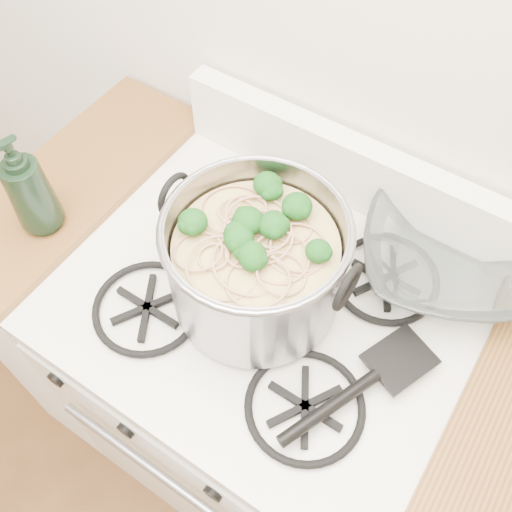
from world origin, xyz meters
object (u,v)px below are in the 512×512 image
(stock_pot, at_px, (256,264))
(glass_bowl, at_px, (441,263))
(gas_range, at_px, (264,388))
(bottle, at_px, (27,185))
(spatula, at_px, (401,357))

(stock_pot, relative_size, glass_bowl, 2.80)
(gas_range, relative_size, stock_pot, 2.67)
(gas_range, height_order, bottle, bottle)
(spatula, bearing_deg, gas_range, -155.59)
(gas_range, bearing_deg, bottle, -166.49)
(gas_range, relative_size, bottle, 4.02)
(spatula, height_order, bottle, bottle)
(spatula, relative_size, glass_bowl, 2.51)
(gas_range, relative_size, glass_bowl, 7.48)
(glass_bowl, xyz_separation_m, bottle, (-0.71, -0.34, 0.10))
(stock_pot, bearing_deg, bottle, -167.74)
(spatula, xyz_separation_m, bottle, (-0.73, -0.12, 0.10))
(stock_pot, height_order, glass_bowl, stock_pot)
(stock_pot, xyz_separation_m, bottle, (-0.45, -0.10, 0.01))
(gas_range, distance_m, stock_pot, 0.59)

